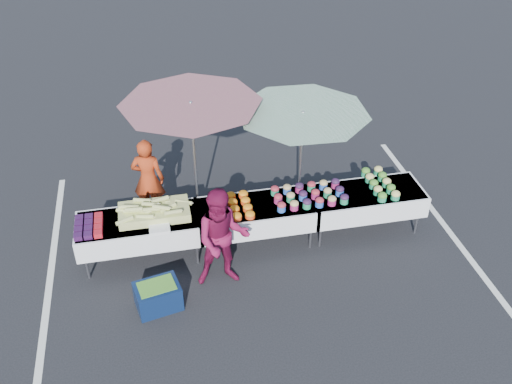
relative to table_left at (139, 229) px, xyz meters
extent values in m
plane|color=black|center=(1.80, 0.00, -0.58)|extent=(80.00, 80.00, 0.00)
cube|color=silver|center=(-1.40, 0.00, -0.58)|extent=(0.10, 5.00, 0.00)
cube|color=silver|center=(5.00, 0.00, -0.58)|extent=(0.10, 5.00, 0.00)
cube|color=white|center=(0.00, 0.00, 0.15)|extent=(1.80, 0.75, 0.04)
cube|color=white|center=(0.00, 0.00, -0.01)|extent=(1.86, 0.81, 0.36)
cylinder|color=slate|center=(-0.82, -0.29, -0.39)|extent=(0.04, 0.04, 0.39)
cylinder|color=slate|center=(-0.82, 0.29, -0.39)|extent=(0.04, 0.04, 0.39)
cylinder|color=slate|center=(0.82, -0.29, -0.39)|extent=(0.04, 0.04, 0.39)
cylinder|color=slate|center=(0.82, 0.29, -0.39)|extent=(0.04, 0.04, 0.39)
cube|color=white|center=(1.80, 0.00, 0.15)|extent=(1.80, 0.75, 0.04)
cube|color=white|center=(1.80, 0.00, -0.01)|extent=(1.86, 0.81, 0.36)
cylinder|color=slate|center=(0.98, -0.29, -0.39)|extent=(0.04, 0.04, 0.39)
cylinder|color=slate|center=(0.98, 0.29, -0.39)|extent=(0.04, 0.04, 0.39)
cylinder|color=slate|center=(2.62, -0.29, -0.39)|extent=(0.04, 0.04, 0.39)
cylinder|color=slate|center=(2.62, 0.29, -0.39)|extent=(0.04, 0.04, 0.39)
cube|color=white|center=(3.60, 0.00, 0.15)|extent=(1.80, 0.75, 0.04)
cube|color=white|center=(3.60, 0.00, -0.01)|extent=(1.86, 0.81, 0.36)
cylinder|color=slate|center=(2.78, -0.29, -0.39)|extent=(0.04, 0.04, 0.39)
cylinder|color=slate|center=(2.78, 0.29, -0.39)|extent=(0.04, 0.04, 0.39)
cylinder|color=slate|center=(4.42, -0.29, -0.39)|extent=(0.04, 0.04, 0.39)
cylinder|color=slate|center=(4.42, 0.29, -0.39)|extent=(0.04, 0.04, 0.39)
cube|color=black|center=(-0.85, -0.27, 0.21)|extent=(0.12, 0.12, 0.08)
cube|color=black|center=(-0.85, -0.13, 0.21)|extent=(0.12, 0.12, 0.08)
cube|color=black|center=(-0.85, 0.01, 0.21)|extent=(0.12, 0.12, 0.08)
cube|color=black|center=(-0.85, 0.15, 0.21)|extent=(0.12, 0.12, 0.08)
cube|color=black|center=(-0.71, -0.27, 0.21)|extent=(0.12, 0.12, 0.08)
cube|color=black|center=(-0.71, -0.13, 0.21)|extent=(0.12, 0.12, 0.08)
cube|color=black|center=(-0.71, 0.01, 0.21)|extent=(0.12, 0.12, 0.08)
cube|color=black|center=(-0.71, 0.15, 0.21)|extent=(0.12, 0.12, 0.08)
cube|color=#A41124|center=(-0.57, -0.27, 0.21)|extent=(0.12, 0.12, 0.08)
cube|color=#A41124|center=(-0.57, -0.13, 0.21)|extent=(0.12, 0.12, 0.08)
cube|color=#A41124|center=(-0.57, 0.01, 0.21)|extent=(0.12, 0.12, 0.08)
cube|color=#A41124|center=(-0.57, 0.15, 0.21)|extent=(0.12, 0.12, 0.08)
cube|color=#C8CE69|center=(0.25, 0.05, 0.24)|extent=(1.05, 0.55, 0.14)
cylinder|color=#C8CE69|center=(0.55, 0.20, 0.27)|extent=(0.27, 0.09, 0.10)
cylinder|color=#C8CE69|center=(-0.13, 0.10, 0.34)|extent=(0.27, 0.14, 0.07)
cylinder|color=#C8CE69|center=(0.36, -0.06, 0.38)|extent=(0.27, 0.14, 0.09)
cylinder|color=#C8CE69|center=(-0.17, 0.08, 0.28)|extent=(0.27, 0.15, 0.10)
cylinder|color=#C8CE69|center=(0.07, -0.01, 0.33)|extent=(0.27, 0.15, 0.08)
cylinder|color=#C8CE69|center=(0.21, 0.09, 0.36)|extent=(0.27, 0.10, 0.10)
cylinder|color=#C8CE69|center=(0.21, -0.03, 0.36)|extent=(0.27, 0.07, 0.08)
cylinder|color=#C8CE69|center=(0.12, -0.13, 0.31)|extent=(0.27, 0.14, 0.09)
cylinder|color=#C8CE69|center=(0.09, 0.25, 0.34)|extent=(0.27, 0.12, 0.08)
cylinder|color=#C8CE69|center=(0.71, 0.14, 0.29)|extent=(0.27, 0.16, 0.08)
cylinder|color=#C8CE69|center=(-0.06, 0.01, 0.34)|extent=(0.27, 0.11, 0.07)
cylinder|color=#C8CE69|center=(0.16, -0.18, 0.27)|extent=(0.27, 0.10, 0.07)
cylinder|color=#C8CE69|center=(0.36, 0.19, 0.35)|extent=(0.27, 0.12, 0.08)
cylinder|color=#C8CE69|center=(-0.18, -0.17, 0.31)|extent=(0.27, 0.15, 0.08)
cylinder|color=#C8CE69|center=(-0.09, 0.09, 0.36)|extent=(0.27, 0.10, 0.08)
cylinder|color=#C8CE69|center=(0.46, 0.00, 0.32)|extent=(0.27, 0.16, 0.10)
cylinder|color=#C8CE69|center=(-0.03, -0.02, 0.38)|extent=(0.27, 0.12, 0.09)
cylinder|color=#C8CE69|center=(0.52, -0.18, 0.37)|extent=(0.27, 0.09, 0.07)
cube|color=white|center=(0.30, -0.30, 0.19)|extent=(0.30, 0.25, 0.05)
cylinder|color=red|center=(1.25, -0.28, 0.19)|extent=(0.15, 0.15, 0.05)
ellipsoid|color=orange|center=(1.25, -0.28, 0.23)|extent=(0.15, 0.15, 0.08)
cylinder|color=red|center=(1.25, -0.10, 0.19)|extent=(0.15, 0.15, 0.05)
ellipsoid|color=orange|center=(1.25, -0.10, 0.23)|extent=(0.15, 0.15, 0.08)
cylinder|color=red|center=(1.25, 0.08, 0.19)|extent=(0.15, 0.15, 0.05)
ellipsoid|color=orange|center=(1.25, 0.08, 0.23)|extent=(0.15, 0.15, 0.08)
cylinder|color=red|center=(1.25, 0.26, 0.19)|extent=(0.15, 0.15, 0.05)
ellipsoid|color=orange|center=(1.25, 0.26, 0.23)|extent=(0.15, 0.15, 0.08)
cylinder|color=red|center=(1.45, -0.28, 0.19)|extent=(0.15, 0.15, 0.05)
ellipsoid|color=orange|center=(1.45, -0.28, 0.23)|extent=(0.15, 0.15, 0.08)
cylinder|color=red|center=(1.45, -0.10, 0.19)|extent=(0.15, 0.15, 0.05)
ellipsoid|color=orange|center=(1.45, -0.10, 0.23)|extent=(0.15, 0.15, 0.08)
cylinder|color=red|center=(1.45, 0.08, 0.19)|extent=(0.15, 0.15, 0.05)
ellipsoid|color=orange|center=(1.45, 0.08, 0.23)|extent=(0.15, 0.15, 0.08)
cylinder|color=red|center=(1.45, 0.26, 0.19)|extent=(0.15, 0.15, 0.05)
ellipsoid|color=orange|center=(1.45, 0.26, 0.23)|extent=(0.15, 0.15, 0.08)
cylinder|color=red|center=(1.65, -0.28, 0.19)|extent=(0.15, 0.15, 0.05)
ellipsoid|color=orange|center=(1.65, -0.28, 0.23)|extent=(0.15, 0.15, 0.08)
cylinder|color=red|center=(1.65, -0.10, 0.19)|extent=(0.15, 0.15, 0.05)
ellipsoid|color=orange|center=(1.65, -0.10, 0.23)|extent=(0.15, 0.15, 0.08)
cylinder|color=red|center=(1.65, 0.08, 0.19)|extent=(0.15, 0.15, 0.05)
ellipsoid|color=orange|center=(1.65, 0.08, 0.23)|extent=(0.15, 0.15, 0.08)
cylinder|color=red|center=(1.65, 0.26, 0.19)|extent=(0.15, 0.15, 0.05)
ellipsoid|color=orange|center=(1.65, 0.26, 0.23)|extent=(0.15, 0.15, 0.08)
cylinder|color=blue|center=(2.15, -0.22, 0.22)|extent=(0.13, 0.13, 0.10)
ellipsoid|color=maroon|center=(2.15, -0.22, 0.28)|extent=(0.14, 0.14, 0.10)
cylinder|color=#9F225F|center=(2.15, 0.00, 0.22)|extent=(0.13, 0.13, 0.10)
ellipsoid|color=maroon|center=(2.15, 0.00, 0.28)|extent=(0.14, 0.14, 0.10)
cylinder|color=#228859|center=(2.15, 0.22, 0.22)|extent=(0.13, 0.13, 0.10)
ellipsoid|color=maroon|center=(2.15, 0.22, 0.28)|extent=(0.14, 0.14, 0.10)
cylinder|color=#9F225F|center=(2.35, -0.22, 0.22)|extent=(0.13, 0.13, 0.10)
ellipsoid|color=tan|center=(2.35, -0.22, 0.28)|extent=(0.14, 0.14, 0.10)
cylinder|color=#228859|center=(2.35, 0.00, 0.22)|extent=(0.13, 0.13, 0.10)
ellipsoid|color=tan|center=(2.35, 0.00, 0.28)|extent=(0.14, 0.14, 0.10)
cylinder|color=blue|center=(2.35, 0.22, 0.22)|extent=(0.13, 0.13, 0.10)
ellipsoid|color=tan|center=(2.35, 0.22, 0.28)|extent=(0.14, 0.14, 0.10)
cylinder|color=#228859|center=(2.55, -0.22, 0.22)|extent=(0.13, 0.13, 0.10)
ellipsoid|color=#26102B|center=(2.55, -0.22, 0.28)|extent=(0.14, 0.14, 0.10)
cylinder|color=blue|center=(2.55, 0.00, 0.22)|extent=(0.13, 0.13, 0.10)
ellipsoid|color=#26102B|center=(2.55, 0.00, 0.28)|extent=(0.14, 0.14, 0.10)
cylinder|color=#9F225F|center=(2.55, 0.22, 0.22)|extent=(0.13, 0.13, 0.10)
ellipsoid|color=#26102B|center=(2.55, 0.22, 0.28)|extent=(0.14, 0.14, 0.10)
cylinder|color=blue|center=(2.75, -0.22, 0.22)|extent=(0.13, 0.13, 0.10)
ellipsoid|color=maroon|center=(2.75, -0.22, 0.28)|extent=(0.14, 0.14, 0.10)
cylinder|color=#9F225F|center=(2.75, 0.00, 0.22)|extent=(0.13, 0.13, 0.10)
ellipsoid|color=maroon|center=(2.75, 0.00, 0.28)|extent=(0.14, 0.14, 0.10)
cylinder|color=#228859|center=(2.75, 0.22, 0.22)|extent=(0.13, 0.13, 0.10)
ellipsoid|color=maroon|center=(2.75, 0.22, 0.28)|extent=(0.14, 0.14, 0.10)
cylinder|color=#9F225F|center=(2.95, -0.22, 0.22)|extent=(0.13, 0.13, 0.10)
ellipsoid|color=tan|center=(2.95, -0.22, 0.28)|extent=(0.14, 0.14, 0.10)
cylinder|color=#228859|center=(2.95, 0.00, 0.22)|extent=(0.13, 0.13, 0.10)
ellipsoid|color=tan|center=(2.95, 0.00, 0.28)|extent=(0.14, 0.14, 0.10)
cylinder|color=blue|center=(2.95, 0.22, 0.22)|extent=(0.13, 0.13, 0.10)
ellipsoid|color=tan|center=(2.95, 0.22, 0.28)|extent=(0.14, 0.14, 0.10)
cylinder|color=#228859|center=(3.15, -0.22, 0.22)|extent=(0.13, 0.13, 0.10)
ellipsoid|color=#26102B|center=(3.15, -0.22, 0.28)|extent=(0.14, 0.14, 0.10)
cylinder|color=blue|center=(3.15, 0.00, 0.22)|extent=(0.13, 0.13, 0.10)
ellipsoid|color=#26102B|center=(3.15, 0.00, 0.28)|extent=(0.14, 0.14, 0.10)
cylinder|color=#9F225F|center=(3.15, 0.22, 0.22)|extent=(0.13, 0.13, 0.10)
ellipsoid|color=#26102B|center=(3.15, 0.22, 0.28)|extent=(0.14, 0.14, 0.10)
cylinder|color=#228859|center=(3.75, -0.28, 0.21)|extent=(0.14, 0.14, 0.08)
ellipsoid|color=#31711E|center=(3.75, -0.28, 0.26)|extent=(0.14, 0.14, 0.11)
cylinder|color=#228859|center=(3.75, -0.10, 0.21)|extent=(0.14, 0.14, 0.08)
ellipsoid|color=tan|center=(3.75, -0.10, 0.26)|extent=(0.14, 0.14, 0.11)
cylinder|color=#228859|center=(3.75, 0.08, 0.21)|extent=(0.14, 0.14, 0.08)
ellipsoid|color=#31711E|center=(3.75, 0.08, 0.26)|extent=(0.14, 0.14, 0.11)
cylinder|color=#228859|center=(3.75, 0.26, 0.21)|extent=(0.14, 0.14, 0.08)
ellipsoid|color=tan|center=(3.75, 0.26, 0.26)|extent=(0.14, 0.14, 0.11)
cylinder|color=#228859|center=(3.75, 0.44, 0.21)|extent=(0.14, 0.14, 0.08)
ellipsoid|color=#31711E|center=(3.75, 0.44, 0.26)|extent=(0.14, 0.14, 0.11)
cylinder|color=#228859|center=(3.97, -0.28, 0.21)|extent=(0.14, 0.14, 0.08)
ellipsoid|color=tan|center=(3.97, -0.28, 0.26)|extent=(0.14, 0.14, 0.11)
cylinder|color=#228859|center=(3.97, -0.10, 0.21)|extent=(0.14, 0.14, 0.08)
ellipsoid|color=#31711E|center=(3.97, -0.10, 0.26)|extent=(0.14, 0.14, 0.11)
cylinder|color=#228859|center=(3.97, 0.08, 0.21)|extent=(0.14, 0.14, 0.08)
ellipsoid|color=tan|center=(3.97, 0.08, 0.26)|extent=(0.14, 0.14, 0.11)
cylinder|color=#228859|center=(3.97, 0.26, 0.21)|extent=(0.14, 0.14, 0.08)
ellipsoid|color=#31711E|center=(3.97, 0.26, 0.26)|extent=(0.14, 0.14, 0.11)
cylinder|color=#228859|center=(3.97, 0.44, 0.21)|extent=(0.14, 0.14, 0.08)
ellipsoid|color=tan|center=(3.97, 0.44, 0.26)|extent=(0.14, 0.14, 0.11)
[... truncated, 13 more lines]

